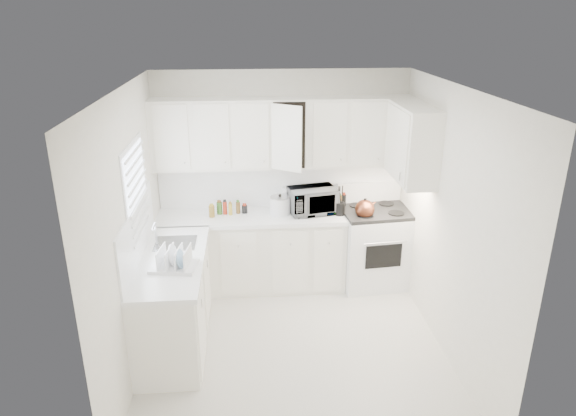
{
  "coord_description": "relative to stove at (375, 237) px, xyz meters",
  "views": [
    {
      "loc": [
        -0.41,
        -4.44,
        3.21
      ],
      "look_at": [
        0.0,
        0.7,
        1.25
      ],
      "focal_mm": 32.33,
      "sensor_mm": 36.0,
      "label": 1
    }
  ],
  "objects": [
    {
      "name": "lower_cabinets_left",
      "position": [
        -2.31,
        -1.06,
        -0.18
      ],
      "size": [
        0.6,
        1.6,
        0.9
      ],
      "primitive_type": null,
      "color": "white",
      "rests_on": "floor"
    },
    {
      "name": "wall_back",
      "position": [
        -1.11,
        0.34,
        0.67
      ],
      "size": [
        3.0,
        0.0,
        3.0
      ],
      "primitive_type": "plane",
      "rotation": [
        1.57,
        0.0,
        0.0
      ],
      "color": "white",
      "rests_on": "ground"
    },
    {
      "name": "paper_towel",
      "position": [
        -1.06,
        0.22,
        0.46
      ],
      "size": [
        0.12,
        0.12,
        0.27
      ],
      "primitive_type": "cylinder",
      "color": "white",
      "rests_on": "countertop_back"
    },
    {
      "name": "sink",
      "position": [
        -2.3,
        -0.71,
        0.44
      ],
      "size": [
        0.42,
        0.38,
        0.3
      ],
      "primitive_type": null,
      "color": "gray",
      "rests_on": "countertop_left"
    },
    {
      "name": "tea_kettle",
      "position": [
        -0.18,
        -0.16,
        0.44
      ],
      "size": [
        0.35,
        0.33,
        0.26
      ],
      "primitive_type": null,
      "rotation": [
        0.0,
        0.0,
        0.39
      ],
      "color": "maroon",
      "rests_on": "stove"
    },
    {
      "name": "spice_left_2",
      "position": [
        -1.81,
        0.16,
        0.39
      ],
      "size": [
        0.06,
        0.06,
        0.13
      ],
      "primitive_type": "cylinder",
      "color": "#A82A16",
      "rests_on": "countertop_back"
    },
    {
      "name": "upper_cabinets_right",
      "position": [
        0.22,
        -0.44,
        0.87
      ],
      "size": [
        0.33,
        0.9,
        0.8
      ],
      "primitive_type": null,
      "color": "white",
      "rests_on": "wall_right"
    },
    {
      "name": "window_blinds",
      "position": [
        -2.59,
        -0.91,
        0.92
      ],
      "size": [
        0.06,
        0.96,
        1.06
      ],
      "primitive_type": null,
      "color": "white",
      "rests_on": "wall_left"
    },
    {
      "name": "backsplash_left",
      "position": [
        -2.6,
        -1.06,
        0.6
      ],
      "size": [
        0.02,
        1.6,
        0.55
      ],
      "primitive_type": "cube",
      "color": "white",
      "rests_on": "wall_left"
    },
    {
      "name": "lower_cabinets_back",
      "position": [
        -1.5,
        0.04,
        -0.18
      ],
      "size": [
        2.22,
        0.6,
        0.9
      ],
      "primitive_type": null,
      "color": "white",
      "rests_on": "floor"
    },
    {
      "name": "stove",
      "position": [
        0.0,
        0.0,
        0.0
      ],
      "size": [
        0.88,
        0.75,
        1.25
      ],
      "primitive_type": null,
      "rotation": [
        0.0,
        0.0,
        0.1
      ],
      "color": "white",
      "rests_on": "floor"
    },
    {
      "name": "upper_cabinets_back",
      "position": [
        -1.11,
        0.17,
        0.87
      ],
      "size": [
        3.0,
        0.33,
        0.8
      ],
      "primitive_type": null,
      "color": "white",
      "rests_on": "wall_back"
    },
    {
      "name": "spice_left_5",
      "position": [
        -1.59,
        0.07,
        0.39
      ],
      "size": [
        0.06,
        0.06,
        0.13
      ],
      "primitive_type": "cylinder",
      "color": "black",
      "rests_on": "countertop_back"
    },
    {
      "name": "spice_left_1",
      "position": [
        -1.89,
        0.07,
        0.39
      ],
      "size": [
        0.06,
        0.06,
        0.13
      ],
      "primitive_type": "cylinder",
      "color": "#356421",
      "rests_on": "countertop_back"
    },
    {
      "name": "dish_rack",
      "position": [
        -2.25,
        -1.27,
        0.44
      ],
      "size": [
        0.46,
        0.37,
        0.23
      ],
      "primitive_type": null,
      "rotation": [
        0.0,
        0.0,
        -0.14
      ],
      "color": "white",
      "rests_on": "countertop_left"
    },
    {
      "name": "wall_front",
      "position": [
        -1.11,
        -2.86,
        0.67
      ],
      "size": [
        3.0,
        0.0,
        3.0
      ],
      "primitive_type": "plane",
      "rotation": [
        -1.57,
        0.0,
        0.0
      ],
      "color": "white",
      "rests_on": "ground"
    },
    {
      "name": "countertop_back",
      "position": [
        -1.5,
        0.03,
        0.3
      ],
      "size": [
        2.24,
        0.64,
        0.05
      ],
      "primitive_type": "cube",
      "color": "white",
      "rests_on": "lower_cabinets_back"
    },
    {
      "name": "rice_cooker",
      "position": [
        -1.16,
        0.04,
        0.45
      ],
      "size": [
        0.25,
        0.25,
        0.25
      ],
      "primitive_type": null,
      "rotation": [
        0.0,
        0.0,
        -0.01
      ],
      "color": "white",
      "rests_on": "countertop_back"
    },
    {
      "name": "sauce_right_1",
      "position": [
        -0.48,
        0.14,
        0.42
      ],
      "size": [
        0.06,
        0.06,
        0.19
      ],
      "primitive_type": "cylinder",
      "color": "gold",
      "rests_on": "countertop_back"
    },
    {
      "name": "utensil_crock",
      "position": [
        -0.45,
        -0.05,
        0.51
      ],
      "size": [
        0.16,
        0.16,
        0.37
      ],
      "primitive_type": null,
      "rotation": [
        0.0,
        0.0,
        0.3
      ],
      "color": "black",
      "rests_on": "countertop_back"
    },
    {
      "name": "frying_pan",
      "position": [
        0.18,
        0.16,
        0.34
      ],
      "size": [
        0.38,
        0.47,
        0.04
      ],
      "primitive_type": null,
      "rotation": [
        0.0,
        0.0,
        -0.42
      ],
      "color": "black",
      "rests_on": "stove"
    },
    {
      "name": "wall_left",
      "position": [
        -2.61,
        -1.26,
        0.67
      ],
      "size": [
        0.0,
        3.2,
        3.2
      ],
      "primitive_type": "plane",
      "rotation": [
        1.57,
        0.0,
        1.57
      ],
      "color": "white",
      "rests_on": "ground"
    },
    {
      "name": "backsplash_back",
      "position": [
        -1.11,
        0.33,
        0.6
      ],
      "size": [
        2.98,
        0.02,
        0.55
      ],
      "primitive_type": "cube",
      "color": "white",
      "rests_on": "wall_back"
    },
    {
      "name": "spice_left_4",
      "position": [
        -1.66,
        0.16,
        0.39
      ],
      "size": [
        0.06,
        0.06,
        0.13
      ],
      "primitive_type": "cylinder",
      "color": "brown",
      "rests_on": "countertop_back"
    },
    {
      "name": "ceiling",
      "position": [
        -1.11,
        -1.26,
        1.97
      ],
      "size": [
        3.2,
        3.2,
        0.0
      ],
      "primitive_type": "plane",
      "rotation": [
        3.14,
        0.0,
        0.0
      ],
      "color": "white",
      "rests_on": "ground"
    },
    {
      "name": "wall_right",
      "position": [
        0.39,
        -1.26,
        0.67
      ],
      "size": [
        0.0,
        3.2,
        3.2
      ],
      "primitive_type": "plane",
      "rotation": [
        1.57,
        0.0,
        -1.57
      ],
      "color": "white",
      "rests_on": "ground"
    },
    {
      "name": "countertop_left",
      "position": [
        -2.3,
        -1.06,
        0.3
      ],
      "size": [
        0.64,
        1.62,
        0.05
      ],
      "primitive_type": "cube",
      "color": "white",
      "rests_on": "lower_cabinets_left"
    },
    {
      "name": "spice_left_3",
      "position": [
        -1.74,
        0.07,
        0.39
      ],
      "size": [
        0.06,
        0.06,
        0.13
      ],
      "primitive_type": "cylinder",
      "color": "gold",
      "rests_on": "countertop_back"
    },
    {
      "name": "spice_left_0",
      "position": [
        -1.96,
        0.16,
        0.39
      ],
      "size": [
        0.06,
        0.06,
        0.13
      ],
      "primitive_type": "cylinder",
      "color": "olive",
      "rests_on": "countertop_back"
    },
    {
      "name": "sauce_right_3",
      "position": [
        -0.37,
        0.14,
        0.42
      ],
      "size": [
        0.06,
        0.06,
        0.19
      ],
      "primitive_type": "cylinder",
      "color": "black",
      "rests_on": "countertop_back"
    },
    {
      "name": "sauce_right_0",
      "position": [
        -0.53,
        0.2,
        0.42
      ],
      "size": [
        0.06,
        0.06,
        0.19
      ],
      "primitive_type": "cylinder",
      "color": "#A82A16",
      "rests_on": "countertop_back"
    },
    {
      "name": "microwave",
      "position": [
        -0.77,
        0.05,
        0.51
      ],
      "size": [
        0.6,
        0.41,
        0.37
      ],
      "primitive_type": "imported",
      "rotation": [
        0.0,
        0.0,
        0.21
      ],
      "color": "gray",
      "rests_on": "countertop_back"
    },
    {
      "name": "sauce_right_2",
      "position": [
        -0.42,
        0.2,
        0.42
      ],
      "size": [
        0.06,
        0.06,
        0.19
      ],
      "primitive_type": "cylinder",
      "color": "brown",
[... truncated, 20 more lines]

